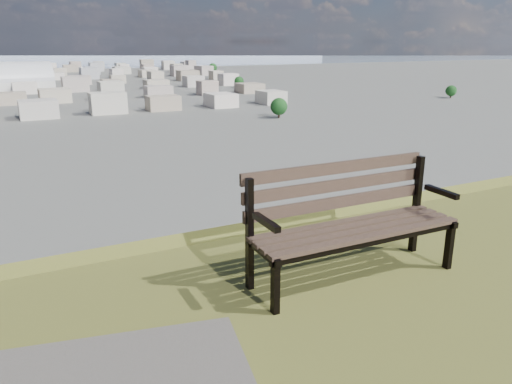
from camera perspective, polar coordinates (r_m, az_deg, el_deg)
park_bench at (r=4.65m, az=10.63°, el=-2.62°), size 1.99×0.66×1.04m
arena at (r=318.02m, az=-26.88°, el=11.08°), size 52.62×26.07×21.47m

